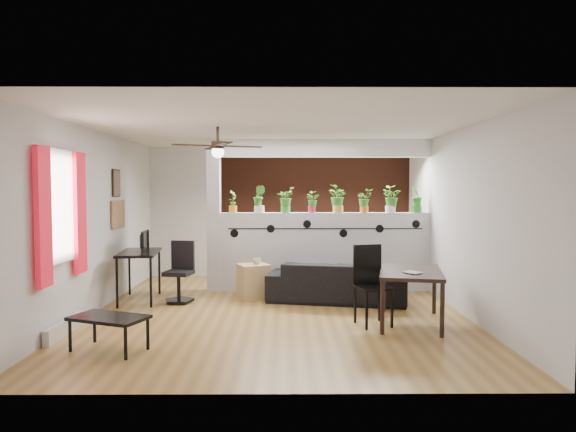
{
  "coord_description": "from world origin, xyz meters",
  "views": [
    {
      "loc": [
        0.11,
        -7.3,
        1.75
      ],
      "look_at": [
        0.16,
        0.6,
        1.34
      ],
      "focal_mm": 32.0,
      "sensor_mm": 36.0,
      "label": 1
    }
  ],
  "objects": [
    {
      "name": "pier_column",
      "position": [
        -1.11,
        1.5,
        1.3
      ],
      "size": [
        0.22,
        0.2,
        2.6
      ],
      "primitive_type": "cube",
      "color": "#BCBCC1",
      "rests_on": "ground"
    },
    {
      "name": "sofa",
      "position": [
        0.93,
        0.64,
        0.3
      ],
      "size": [
        2.15,
        1.19,
        0.59
      ],
      "primitive_type": "imported",
      "rotation": [
        0.0,
        0.0,
        2.94
      ],
      "color": "black",
      "rests_on": "ground"
    },
    {
      "name": "coffee_table",
      "position": [
        -1.8,
        -1.8,
        0.34
      ],
      "size": [
        0.92,
        0.72,
        0.38
      ],
      "color": "black",
      "rests_on": "ground"
    },
    {
      "name": "book",
      "position": [
        1.65,
        -0.98,
        0.71
      ],
      "size": [
        0.26,
        0.27,
        0.02
      ],
      "primitive_type": "imported",
      "rotation": [
        0.0,
        0.0,
        0.65
      ],
      "color": "gray",
      "rests_on": "dining_table"
    },
    {
      "name": "office_chair",
      "position": [
        -1.52,
        0.6,
        0.41
      ],
      "size": [
        0.48,
        0.48,
        0.93
      ],
      "color": "black",
      "rests_on": "ground"
    },
    {
      "name": "ceiling_header",
      "position": [
        0.8,
        1.5,
        2.45
      ],
      "size": [
        3.6,
        0.18,
        0.3
      ],
      "primitive_type": "cube",
      "color": "white",
      "rests_on": "room_shell"
    },
    {
      "name": "potted_plant_0",
      "position": [
        -0.78,
        1.5,
        1.56
      ],
      "size": [
        0.22,
        0.24,
        0.39
      ],
      "color": "orange",
      "rests_on": "partition_wall"
    },
    {
      "name": "room_shell",
      "position": [
        0.0,
        0.0,
        1.3
      ],
      "size": [
        6.3,
        7.1,
        2.9
      ],
      "color": "olive",
      "rests_on": "ground"
    },
    {
      "name": "potted_plant_5",
      "position": [
        1.48,
        1.5,
        1.57
      ],
      "size": [
        0.25,
        0.22,
        0.41
      ],
      "color": "orange",
      "rests_on": "partition_wall"
    },
    {
      "name": "dining_table",
      "position": [
        1.75,
        -0.68,
        0.62
      ],
      "size": [
        1.02,
        1.41,
        0.7
      ],
      "color": "black",
      "rests_on": "ground"
    },
    {
      "name": "partition_wall",
      "position": [
        0.8,
        1.5,
        0.68
      ],
      "size": [
        3.6,
        0.18,
        1.35
      ],
      "primitive_type": "cube",
      "color": "#BCBCC1",
      "rests_on": "ground"
    },
    {
      "name": "cube_shelf",
      "position": [
        -0.39,
        0.85,
        0.28
      ],
      "size": [
        0.58,
        0.55,
        0.55
      ],
      "primitive_type": "cube",
      "rotation": [
        0.0,
        0.0,
        0.41
      ],
      "color": "tan",
      "rests_on": "ground"
    },
    {
      "name": "window_assembly",
      "position": [
        -2.56,
        -1.2,
        1.51
      ],
      "size": [
        0.09,
        1.3,
        1.55
      ],
      "color": "white",
      "rests_on": "room_shell"
    },
    {
      "name": "potted_plant_7",
      "position": [
        2.38,
        1.5,
        1.6
      ],
      "size": [
        0.3,
        0.32,
        0.47
      ],
      "color": "#37802E",
      "rests_on": "partition_wall"
    },
    {
      "name": "corkboard",
      "position": [
        -2.58,
        0.95,
        1.35
      ],
      "size": [
        0.03,
        0.6,
        0.45
      ],
      "primitive_type": "cube",
      "color": "olive",
      "rests_on": "room_shell"
    },
    {
      "name": "vine_decal",
      "position": [
        0.8,
        1.4,
        1.08
      ],
      "size": [
        3.31,
        0.01,
        0.3
      ],
      "color": "black",
      "rests_on": "partition_wall"
    },
    {
      "name": "potted_plant_4",
      "position": [
        1.03,
        1.5,
        1.6
      ],
      "size": [
        0.28,
        0.31,
        0.48
      ],
      "color": "gold",
      "rests_on": "partition_wall"
    },
    {
      "name": "folding_chair",
      "position": [
        1.22,
        -0.69,
        0.61
      ],
      "size": [
        0.51,
        0.51,
        1.03
      ],
      "color": "black",
      "rests_on": "ground"
    },
    {
      "name": "baseboard_heater",
      "position": [
        -2.54,
        -1.2,
        0.09
      ],
      "size": [
        0.08,
        1.0,
        0.18
      ],
      "primitive_type": "cube",
      "color": "silver",
      "rests_on": "ground"
    },
    {
      "name": "ceiling_fan",
      "position": [
        -0.8,
        -0.3,
        2.31
      ],
      "size": [
        1.19,
        1.19,
        0.43
      ],
      "color": "black",
      "rests_on": "room_shell"
    },
    {
      "name": "potted_plant_6",
      "position": [
        1.93,
        1.5,
        1.6
      ],
      "size": [
        0.31,
        0.31,
        0.47
      ],
      "color": "silver",
      "rests_on": "partition_wall"
    },
    {
      "name": "potted_plant_3",
      "position": [
        0.57,
        1.5,
        1.55
      ],
      "size": [
        0.23,
        0.23,
        0.37
      ],
      "color": "#C21F41",
      "rests_on": "partition_wall"
    },
    {
      "name": "monitor",
      "position": [
        -2.17,
        0.85,
        0.87
      ],
      "size": [
        0.31,
        0.08,
        0.17
      ],
      "primitive_type": "imported",
      "rotation": [
        0.0,
        0.0,
        1.65
      ],
      "color": "black",
      "rests_on": "computer_desk"
    },
    {
      "name": "cup",
      "position": [
        -0.34,
        0.85,
        0.61
      ],
      "size": [
        0.17,
        0.17,
        0.1
      ],
      "primitive_type": "imported",
      "rotation": [
        0.0,
        0.0,
        -0.34
      ],
      "color": "gray",
      "rests_on": "cube_shelf"
    },
    {
      "name": "computer_desk",
      "position": [
        -2.17,
        0.7,
        0.71
      ],
      "size": [
        0.69,
        1.14,
        0.78
      ],
      "color": "black",
      "rests_on": "ground"
    },
    {
      "name": "potted_plant_2",
      "position": [
        0.12,
        1.5,
        1.58
      ],
      "size": [
        0.26,
        0.28,
        0.44
      ],
      "color": "green",
      "rests_on": "partition_wall"
    },
    {
      "name": "potted_plant_1",
      "position": [
        -0.33,
        1.5,
        1.6
      ],
      "size": [
        0.29,
        0.26,
        0.47
      ],
      "color": "white",
      "rests_on": "partition_wall"
    },
    {
      "name": "brick_panel",
      "position": [
        0.8,
        2.97,
        1.3
      ],
      "size": [
        3.9,
        0.05,
        2.6
      ],
      "primitive_type": "cube",
      "color": "#A0472E",
      "rests_on": "ground"
    },
    {
      "name": "framed_art",
      "position": [
        -2.58,
        0.9,
        1.85
      ],
      "size": [
        0.03,
        0.34,
        0.44
      ],
      "color": "#8C7259",
      "rests_on": "room_shell"
    }
  ]
}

